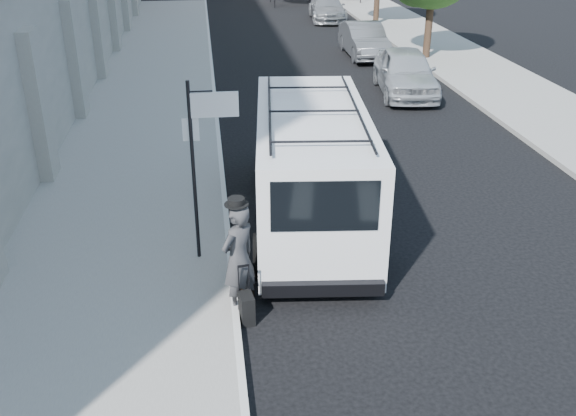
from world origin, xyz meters
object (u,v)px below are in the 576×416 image
object	(u,v)px
parked_car_a	(405,72)
parked_car_b	(364,40)
businessman	(238,258)
cargo_van	(311,166)
briefcase	(246,285)
suitcase	(247,308)
parked_car_c	(327,8)

from	to	relation	value
parked_car_a	parked_car_b	xyz separation A→B (m)	(0.00, 6.43, -0.08)
businessman	parked_car_a	xyz separation A→B (m)	(6.90, 13.17, -0.18)
cargo_van	parked_car_a	bearing A→B (deg)	68.25
briefcase	suitcase	xyz separation A→B (m)	(-0.04, -0.89, 0.10)
cargo_van	parked_car_b	bearing A→B (deg)	78.13
briefcase	suitcase	world-z (taller)	suitcase
parked_car_a	parked_car_b	distance (m)	6.43
parked_car_b	parked_car_c	world-z (taller)	parked_car_b
briefcase	suitcase	distance (m)	0.89
businessman	suitcase	world-z (taller)	businessman
cargo_van	parked_car_c	xyz separation A→B (m)	(5.30, 26.54, -0.61)
suitcase	cargo_van	size ratio (longest dim) A/B	0.14
cargo_van	businessman	bearing A→B (deg)	-113.33
cargo_van	parked_car_a	size ratio (longest dim) A/B	1.46
businessman	cargo_van	distance (m)	3.67
businessman	parked_car_b	distance (m)	20.78
parked_car_b	parked_car_c	xyz separation A→B (m)	(0.17, 10.14, -0.04)
businessman	parked_car_b	bearing A→B (deg)	-151.97
parked_car_a	parked_car_c	world-z (taller)	parked_car_a
parked_car_b	parked_car_c	size ratio (longest dim) A/B	0.93
businessman	suitcase	bearing A→B (deg)	59.28
cargo_van	briefcase	bearing A→B (deg)	-115.36
parked_car_c	parked_car_b	bearing A→B (deg)	-86.47
briefcase	parked_car_b	world-z (taller)	parked_car_b
businessman	parked_car_a	bearing A→B (deg)	-160.23
businessman	briefcase	world-z (taller)	businessman
businessman	parked_car_c	size ratio (longest dim) A/B	0.41
businessman	parked_car_c	xyz separation A→B (m)	(7.07, 29.74, -0.29)
businessman	parked_car_b	world-z (taller)	businessman
suitcase	parked_car_b	xyz separation A→B (m)	(6.81, 20.01, 0.48)
cargo_van	parked_car_b	size ratio (longest dim) A/B	1.56
parked_car_b	parked_car_c	bearing A→B (deg)	89.77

